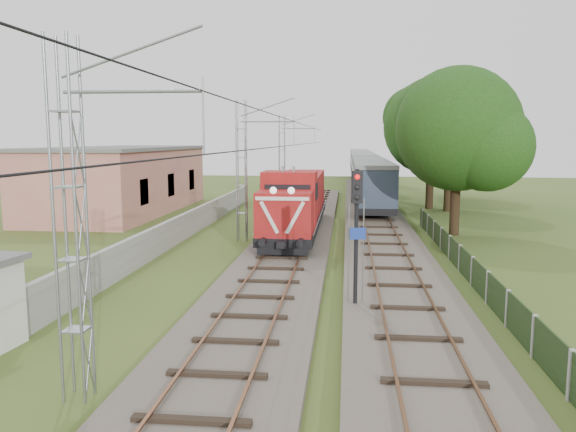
# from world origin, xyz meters

# --- Properties ---
(ground) EXTENTS (140.00, 140.00, 0.00)m
(ground) POSITION_xyz_m (0.00, 0.00, 0.00)
(ground) COLOR #3D541F
(ground) RESTS_ON ground
(track_main) EXTENTS (4.20, 70.00, 0.45)m
(track_main) POSITION_xyz_m (0.00, 7.00, 0.18)
(track_main) COLOR #6B6054
(track_main) RESTS_ON ground
(track_side) EXTENTS (4.20, 80.00, 0.45)m
(track_side) POSITION_xyz_m (5.00, 20.00, 0.18)
(track_side) COLOR #6B6054
(track_side) RESTS_ON ground
(catenary) EXTENTS (3.31, 70.00, 8.00)m
(catenary) POSITION_xyz_m (-2.95, 12.00, 4.05)
(catenary) COLOR gray
(catenary) RESTS_ON ground
(boundary_wall) EXTENTS (0.25, 40.00, 1.50)m
(boundary_wall) POSITION_xyz_m (-6.50, 12.00, 0.75)
(boundary_wall) COLOR #9E9E99
(boundary_wall) RESTS_ON ground
(station_building) EXTENTS (8.40, 20.40, 5.22)m
(station_building) POSITION_xyz_m (-15.00, 24.00, 2.63)
(station_building) COLOR tan
(station_building) RESTS_ON ground
(fence) EXTENTS (0.12, 32.00, 1.20)m
(fence) POSITION_xyz_m (8.00, 3.00, 0.60)
(fence) COLOR black
(fence) RESTS_ON ground
(locomotive) EXTENTS (2.78, 15.89, 4.04)m
(locomotive) POSITION_xyz_m (0.00, 13.91, 2.11)
(locomotive) COLOR black
(locomotive) RESTS_ON ground
(coach_rake) EXTENTS (2.96, 65.93, 3.42)m
(coach_rake) POSITION_xyz_m (5.00, 51.74, 2.47)
(coach_rake) COLOR black
(coach_rake) RESTS_ON ground
(signal_post) EXTENTS (0.53, 0.42, 4.84)m
(signal_post) POSITION_xyz_m (3.31, -0.97, 3.33)
(signal_post) COLOR black
(signal_post) RESTS_ON ground
(tree_a) EXTENTS (7.84, 7.46, 10.16)m
(tree_a) POSITION_xyz_m (9.65, 15.36, 6.34)
(tree_a) COLOR #322314
(tree_a) RESTS_ON ground
(tree_b) EXTENTS (8.18, 7.79, 10.61)m
(tree_b) POSITION_xyz_m (11.26, 26.99, 6.62)
(tree_b) COLOR #322314
(tree_b) RESTS_ON ground
(tree_c) EXTENTS (8.32, 7.93, 10.79)m
(tree_c) POSITION_xyz_m (10.01, 28.50, 6.73)
(tree_c) COLOR #322314
(tree_c) RESTS_ON ground
(tree_d) EXTENTS (7.74, 7.37, 10.03)m
(tree_d) POSITION_xyz_m (13.44, 37.40, 6.26)
(tree_d) COLOR #322314
(tree_d) RESTS_ON ground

